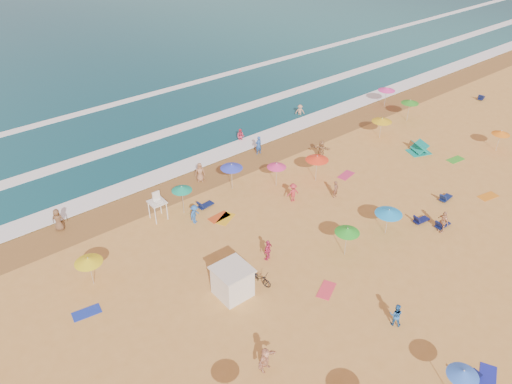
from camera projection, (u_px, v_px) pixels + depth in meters
ground at (305, 247)px, 35.79m from camera, size 220.00×220.00×0.00m
wet_sand at (207, 176)px, 43.95m from camera, size 220.00×220.00×0.00m
surf_foam at (158, 139)px, 49.65m from camera, size 200.00×18.70×0.05m
cabana at (233, 282)px, 31.34m from camera, size 2.00×2.00×2.00m
cabana_roof at (232, 269)px, 30.76m from camera, size 2.20×2.20×0.12m
bicycle at (259, 278)px, 32.42m from camera, size 1.15×1.98×0.98m
lifeguard_stand at (158, 207)px, 38.07m from camera, size 1.20×1.20×2.10m
beach_umbrellas at (296, 205)px, 36.56m from camera, size 54.38×27.96×0.71m
loungers at (417, 228)px, 37.41m from camera, size 59.62×22.84×0.34m
towels at (318, 266)px, 34.08m from camera, size 45.73×22.11×0.03m
popup_tents at (476, 160)px, 45.08m from camera, size 6.06×11.72×1.20m
beachgoers at (261, 208)px, 38.47m from camera, size 39.80×26.24×2.07m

